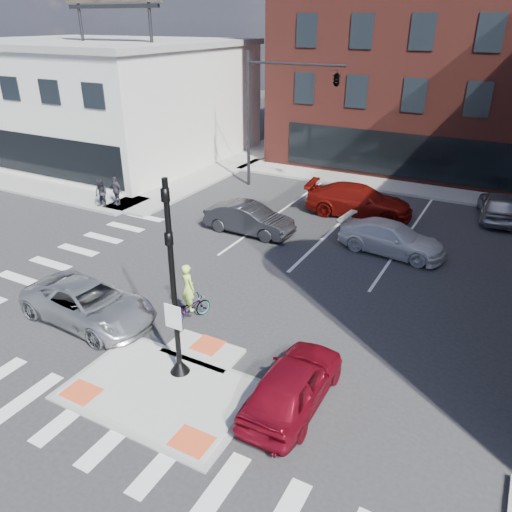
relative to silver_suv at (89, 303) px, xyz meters
The scene contains 18 objects.
ground 4.78m from the silver_suv, 15.96° to the right, with size 120.00×120.00×0.00m, color #28282B.
refuge_island 4.85m from the silver_suv, 18.93° to the right, with size 5.40×4.65×0.13m.
sidewalk_nw 18.58m from the silver_suv, 131.13° to the left, with size 23.50×20.50×0.15m.
sidewalk_n 22.04m from the silver_suv, 69.97° to the left, with size 26.00×3.00×0.15m, color gray.
building_nw 25.79m from the silver_suv, 133.02° to the left, with size 20.40×16.40×14.40m.
building_n 32.39m from the silver_suv, 76.18° to the left, with size 24.40×18.40×15.50m.
building_far_left 50.88m from the silver_suv, 89.38° to the left, with size 10.00×12.00×10.00m, color slate.
signal_pole 4.92m from the silver_suv, 11.26° to the right, with size 0.60×0.60×5.98m.
mast_arm_signal 17.61m from the silver_suv, 86.32° to the left, with size 6.10×2.24×8.00m.
silver_suv is the anchor object (origin of this frame).
red_sedan 8.06m from the silver_suv, ahead, with size 1.69×4.21×1.44m, color maroon.
white_pickup 13.29m from the silver_suv, 54.05° to the left, with size 1.96×4.82×1.40m, color silver.
bg_car_dark 9.75m from the silver_suv, 84.15° to the left, with size 1.57×4.49×1.48m, color #25262A.
bg_car_silver 21.14m from the silver_suv, 56.58° to the left, with size 1.77×4.39×1.50m, color #A0A1A7.
bg_car_red 15.52m from the silver_suv, 71.31° to the left, with size 2.31×5.69×1.65m, color maroon.
cyclist 3.50m from the silver_suv, 29.39° to the left, with size 1.17×1.83×2.19m.
pedestrian_a 11.70m from the silver_suv, 131.94° to the left, with size 0.77×0.60×1.59m, color black.
pedestrian_b 12.04m from the silver_suv, 128.26° to the left, with size 0.94×0.39×1.61m, color #2F2C35.
Camera 1 is at (7.74, -9.07, 9.67)m, focal length 35.00 mm.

